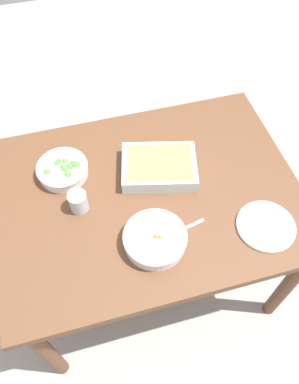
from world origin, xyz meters
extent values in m
plane|color=#9E9389|center=(0.00, 0.00, 0.00)|extent=(6.00, 6.00, 0.00)
cube|color=brown|center=(0.00, 0.00, 0.72)|extent=(1.20, 0.90, 0.04)
cylinder|color=brown|center=(-0.54, -0.39, 0.35)|extent=(0.06, 0.06, 0.70)
cylinder|color=brown|center=(0.54, -0.39, 0.35)|extent=(0.06, 0.06, 0.70)
cylinder|color=brown|center=(-0.54, 0.39, 0.35)|extent=(0.06, 0.06, 0.70)
cylinder|color=brown|center=(0.54, 0.39, 0.35)|extent=(0.06, 0.06, 0.70)
cylinder|color=silver|center=(-0.04, -0.22, 0.77)|extent=(0.22, 0.22, 0.05)
torus|color=silver|center=(-0.04, -0.22, 0.79)|extent=(0.23, 0.23, 0.01)
cylinder|color=olive|center=(-0.04, -0.22, 0.77)|extent=(0.18, 0.18, 0.03)
sphere|color=#C66633|center=(-0.06, -0.21, 0.79)|extent=(0.01, 0.01, 0.01)
sphere|color=olive|center=(-0.01, -0.19, 0.79)|extent=(0.02, 0.02, 0.02)
sphere|color=#C66633|center=(-0.04, -0.23, 0.79)|extent=(0.02, 0.02, 0.02)
sphere|color=#C66633|center=(-0.03, -0.23, 0.79)|extent=(0.02, 0.02, 0.02)
sphere|color=#C66633|center=(-0.03, -0.22, 0.79)|extent=(0.01, 0.01, 0.01)
cylinder|color=silver|center=(-0.32, 0.18, 0.77)|extent=(0.20, 0.20, 0.05)
torus|color=silver|center=(-0.32, 0.18, 0.79)|extent=(0.21, 0.21, 0.01)
cylinder|color=#8CB272|center=(-0.32, 0.18, 0.77)|extent=(0.16, 0.16, 0.02)
sphere|color=#569E42|center=(-0.26, 0.18, 0.79)|extent=(0.04, 0.04, 0.04)
sphere|color=#478C38|center=(-0.33, 0.20, 0.79)|extent=(0.03, 0.03, 0.03)
sphere|color=#3D7A33|center=(-0.27, 0.18, 0.79)|extent=(0.04, 0.04, 0.04)
sphere|color=#569E42|center=(-0.37, 0.17, 0.79)|extent=(0.03, 0.03, 0.03)
sphere|color=#569E42|center=(-0.30, 0.21, 0.79)|extent=(0.03, 0.03, 0.03)
sphere|color=#3D7A33|center=(-0.33, 0.21, 0.79)|extent=(0.03, 0.03, 0.03)
sphere|color=#569E42|center=(-0.31, 0.17, 0.79)|extent=(0.03, 0.03, 0.03)
sphere|color=#569E42|center=(-0.32, 0.18, 0.78)|extent=(0.02, 0.02, 0.02)
sphere|color=#569E42|center=(-0.30, 0.13, 0.79)|extent=(0.03, 0.03, 0.03)
sphere|color=#569E42|center=(-0.28, 0.17, 0.79)|extent=(0.03, 0.03, 0.03)
cube|color=silver|center=(0.07, 0.09, 0.77)|extent=(0.34, 0.28, 0.06)
cube|color=#DBAD56|center=(0.07, 0.09, 0.78)|extent=(0.30, 0.25, 0.04)
cylinder|color=#B2BCC6|center=(-0.28, 0.00, 0.78)|extent=(0.07, 0.07, 0.08)
cylinder|color=black|center=(-0.28, 0.00, 0.77)|extent=(0.06, 0.06, 0.05)
cylinder|color=white|center=(0.38, -0.27, 0.75)|extent=(0.22, 0.22, 0.01)
cube|color=silver|center=(0.10, -0.19, 0.74)|extent=(0.14, 0.04, 0.01)
ellipsoid|color=silver|center=(0.01, -0.21, 0.75)|extent=(0.04, 0.03, 0.01)
camera|label=1|loc=(-0.22, -0.82, 1.98)|focal=35.25mm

